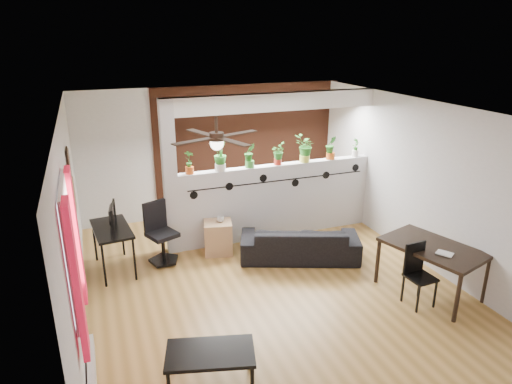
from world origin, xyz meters
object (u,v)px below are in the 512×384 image
(potted_plant_0, at_px, (189,161))
(potted_plant_4, at_px, (305,148))
(ceiling_fan, at_px, (217,139))
(potted_plant_2, at_px, (250,155))
(dining_table, at_px, (433,251))
(potted_plant_5, at_px, (331,147))
(coffee_table, at_px, (210,355))
(potted_plant_3, at_px, (278,153))
(potted_plant_6, at_px, (356,146))
(cup, at_px, (220,219))
(potted_plant_1, at_px, (220,156))
(cube_shelf, at_px, (218,237))
(computer_desk, at_px, (112,232))
(office_chair, at_px, (161,237))
(sofa, at_px, (300,243))
(folding_chair, at_px, (417,268))

(potted_plant_0, bearing_deg, potted_plant_4, 0.00)
(ceiling_fan, relative_size, potted_plant_4, 2.44)
(potted_plant_2, bearing_deg, dining_table, -55.35)
(dining_table, bearing_deg, ceiling_fan, 164.41)
(potted_plant_5, xyz_separation_m, coffee_table, (-3.21, -3.30, -1.20))
(potted_plant_3, height_order, potted_plant_4, potted_plant_4)
(potted_plant_5, xyz_separation_m, potted_plant_6, (0.53, 0.00, -0.04))
(cup, relative_size, dining_table, 0.08)
(potted_plant_6, distance_m, coffee_table, 5.12)
(ceiling_fan, distance_m, potted_plant_6, 3.73)
(ceiling_fan, bearing_deg, potted_plant_1, 73.11)
(potted_plant_5, height_order, cube_shelf, potted_plant_5)
(ceiling_fan, relative_size, potted_plant_1, 2.44)
(potted_plant_0, relative_size, dining_table, 0.26)
(computer_desk, distance_m, coffee_table, 3.07)
(potted_plant_5, height_order, dining_table, potted_plant_5)
(dining_table, bearing_deg, computer_desk, 151.61)
(cube_shelf, distance_m, dining_table, 3.39)
(potted_plant_1, height_order, office_chair, potted_plant_1)
(potted_plant_3, relative_size, potted_plant_6, 1.09)
(potted_plant_5, relative_size, potted_plant_6, 1.22)
(potted_plant_1, relative_size, potted_plant_3, 1.25)
(ceiling_fan, bearing_deg, coffee_table, -110.19)
(computer_desk, relative_size, coffee_table, 1.03)
(potted_plant_6, bearing_deg, computer_desk, -175.67)
(potted_plant_4, distance_m, office_chair, 2.96)
(sofa, height_order, dining_table, dining_table)
(cup, bearing_deg, cube_shelf, 180.00)
(cup, bearing_deg, dining_table, -42.79)
(cube_shelf, bearing_deg, cup, 13.17)
(office_chair, relative_size, dining_table, 0.65)
(potted_plant_4, distance_m, cube_shelf, 2.22)
(sofa, bearing_deg, potted_plant_6, -126.73)
(potted_plant_4, bearing_deg, potted_plant_1, -180.00)
(potted_plant_4, bearing_deg, potted_plant_6, -0.00)
(ceiling_fan, height_order, potted_plant_0, ceiling_fan)
(potted_plant_3, height_order, potted_plant_5, potted_plant_5)
(computer_desk, bearing_deg, potted_plant_4, 5.64)
(potted_plant_1, height_order, computer_desk, potted_plant_1)
(potted_plant_4, relative_size, folding_chair, 0.56)
(ceiling_fan, relative_size, folding_chair, 1.37)
(sofa, relative_size, office_chair, 1.85)
(ceiling_fan, relative_size, potted_plant_2, 2.75)
(ceiling_fan, bearing_deg, potted_plant_2, 59.19)
(potted_plant_4, distance_m, dining_table, 2.87)
(office_chair, bearing_deg, potted_plant_5, 5.56)
(office_chair, bearing_deg, potted_plant_2, 10.80)
(potted_plant_0, relative_size, computer_desk, 0.38)
(ceiling_fan, height_order, office_chair, ceiling_fan)
(potted_plant_0, bearing_deg, dining_table, -42.37)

